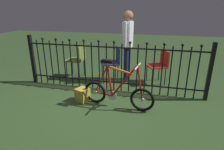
% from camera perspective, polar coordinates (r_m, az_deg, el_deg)
% --- Properties ---
extents(ground_plane, '(20.00, 20.00, 0.00)m').
position_cam_1_polar(ground_plane, '(3.56, -3.26, -9.34)').
color(ground_plane, '#2B4421').
extents(iron_fence, '(3.93, 0.07, 1.15)m').
position_cam_1_polar(iron_fence, '(4.02, -0.96, 3.16)').
color(iron_fence, black).
rests_on(iron_fence, ground).
extents(bicycle, '(1.33, 0.40, 0.88)m').
position_cam_1_polar(bicycle, '(3.41, 1.70, -5.16)').
color(bicycle, black).
rests_on(bicycle, ground).
extents(chair_red, '(0.55, 0.55, 0.80)m').
position_cam_1_polar(chair_red, '(4.56, 14.27, 3.39)').
color(chair_red, black).
rests_on(chair_red, ground).
extents(chair_navy, '(0.56, 0.56, 0.83)m').
position_cam_1_polar(chair_navy, '(4.58, 0.29, 4.39)').
color(chair_navy, black).
rests_on(chair_navy, ground).
extents(chair_olive, '(0.43, 0.43, 0.84)m').
position_cam_1_polar(chair_olive, '(4.88, -10.37, 5.10)').
color(chair_olive, black).
rests_on(chair_olive, ground).
extents(person_visitor, '(0.23, 0.47, 1.67)m').
position_cam_1_polar(person_visitor, '(4.50, 4.78, 10.43)').
color(person_visitor, '#191E3F').
rests_on(person_visitor, ground).
extents(display_crate, '(0.29, 0.29, 0.26)m').
position_cam_1_polar(display_crate, '(3.72, -8.95, -5.99)').
color(display_crate, '#B29933').
rests_on(display_crate, ground).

